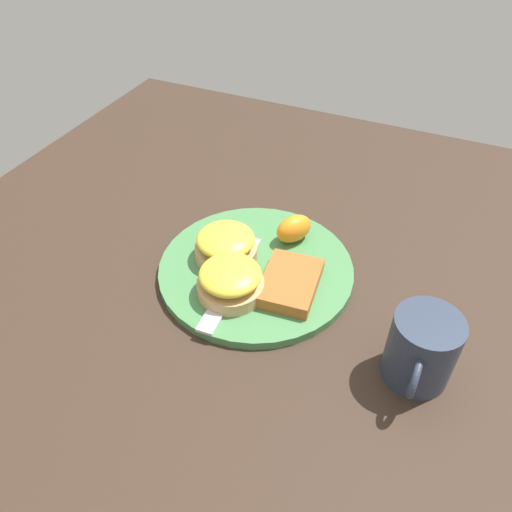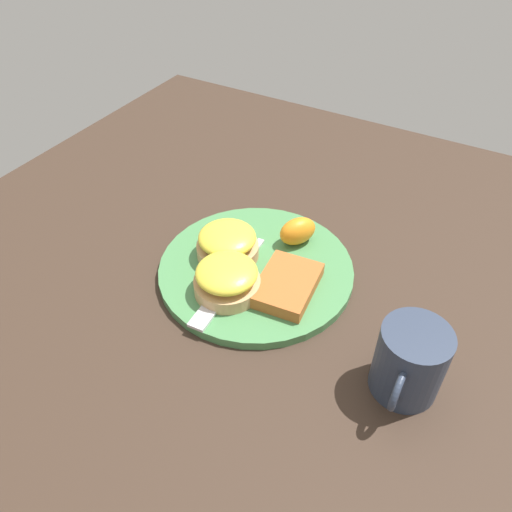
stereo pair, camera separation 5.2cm
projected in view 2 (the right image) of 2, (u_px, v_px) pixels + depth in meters
ground_plane at (256, 273)px, 0.75m from camera, size 1.10×1.10×0.00m
plate at (256, 269)px, 0.75m from camera, size 0.29×0.29×0.01m
sandwich_benedict_left at (226, 244)px, 0.74m from camera, size 0.09×0.09×0.05m
sandwich_benedict_right at (227, 279)px, 0.69m from camera, size 0.09×0.09×0.05m
hashbrown_patty at (287, 285)px, 0.70m from camera, size 0.11×0.09×0.02m
orange_wedge at (298, 231)px, 0.77m from camera, size 0.07×0.06×0.04m
fork at (227, 286)px, 0.71m from camera, size 0.20×0.03×0.00m
cup at (409, 362)px, 0.57m from camera, size 0.11×0.08×0.10m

